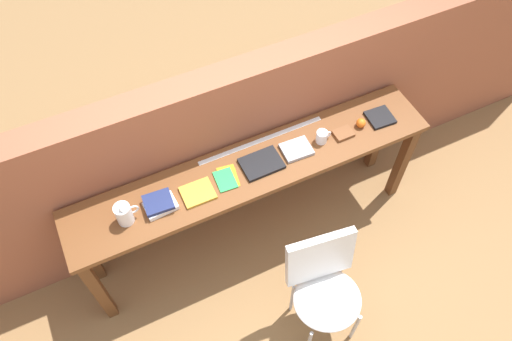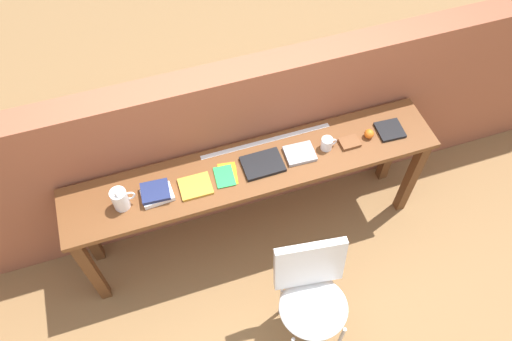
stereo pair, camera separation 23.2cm
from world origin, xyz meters
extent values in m
plane|color=olive|center=(0.00, 0.00, 0.00)|extent=(40.00, 40.00, 0.00)
cube|color=#935138|center=(0.00, 0.64, 0.71)|extent=(6.00, 0.20, 1.43)
cube|color=brown|center=(0.00, 0.30, 0.86)|extent=(2.50, 0.44, 0.04)
cube|color=#5B341A|center=(-1.19, 0.14, 0.42)|extent=(0.07, 0.07, 0.84)
cube|color=#5B341A|center=(1.19, 0.14, 0.42)|extent=(0.07, 0.07, 0.84)
cube|color=#5B341A|center=(-1.19, 0.46, 0.42)|extent=(0.07, 0.07, 0.84)
cube|color=#5B341A|center=(1.19, 0.46, 0.42)|extent=(0.07, 0.07, 0.84)
ellipsoid|color=white|center=(0.11, -0.57, 0.45)|extent=(0.49, 0.47, 0.08)
cube|color=white|center=(0.14, -0.38, 0.69)|extent=(0.45, 0.16, 0.40)
cylinder|color=#B2B2B7|center=(0.26, -0.74, 0.21)|extent=(0.02, 0.02, 0.41)
cylinder|color=#B2B2B7|center=(-0.03, -0.39, 0.21)|extent=(0.02, 0.02, 0.41)
cylinder|color=#B2B2B7|center=(0.30, -0.43, 0.21)|extent=(0.02, 0.02, 0.41)
cylinder|color=white|center=(-0.86, 0.27, 0.96)|extent=(0.10, 0.10, 0.15)
cone|color=white|center=(-0.86, 0.24, 1.04)|extent=(0.04, 0.03, 0.04)
torus|color=white|center=(-0.80, 0.27, 0.96)|extent=(0.07, 0.01, 0.07)
cube|color=white|center=(-0.64, 0.27, 0.90)|extent=(0.20, 0.14, 0.04)
cube|color=navy|center=(-0.65, 0.28, 0.93)|extent=(0.18, 0.16, 0.03)
cube|color=gold|center=(-0.40, 0.26, 0.89)|extent=(0.20, 0.17, 0.02)
cube|color=yellow|center=(-0.17, 0.28, 0.88)|extent=(0.13, 0.16, 0.00)
cube|color=orange|center=(-0.18, 0.30, 0.88)|extent=(0.14, 0.17, 0.00)
cube|color=green|center=(-0.20, 0.28, 0.89)|extent=(0.13, 0.17, 0.00)
cube|color=black|center=(0.06, 0.29, 0.89)|extent=(0.26, 0.20, 0.02)
cube|color=#9E9EA3|center=(0.32, 0.29, 0.89)|extent=(0.20, 0.17, 0.03)
cylinder|color=white|center=(0.51, 0.29, 0.93)|extent=(0.08, 0.08, 0.09)
torus|color=white|center=(0.55, 0.29, 0.93)|extent=(0.06, 0.01, 0.06)
cube|color=brown|center=(0.67, 0.28, 0.89)|extent=(0.13, 0.10, 0.02)
sphere|color=orange|center=(0.81, 0.29, 0.91)|extent=(0.07, 0.07, 0.07)
cube|color=black|center=(0.97, 0.29, 0.89)|extent=(0.18, 0.18, 0.02)
cube|color=silver|center=(0.14, 0.47, 0.88)|extent=(0.91, 0.03, 0.00)
camera|label=1|loc=(-0.78, -1.39, 3.52)|focal=35.00mm
camera|label=2|loc=(-0.57, -1.47, 3.52)|focal=35.00mm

